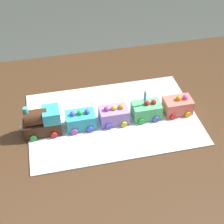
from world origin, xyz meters
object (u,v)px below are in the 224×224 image
object	(u,v)px
cake_car_flatbed_turquoise	(81,120)
cake_locomotive	(42,122)
birthday_candle	(145,96)
dining_table	(114,145)
cake_car_gondola_mint_green	(146,110)
cake_car_caboose_coral	(178,106)
cake_car_tanker_lavender	(114,115)

from	to	relation	value
cake_car_flatbed_turquoise	cake_locomotive	bearing A→B (deg)	-180.00
cake_car_flatbed_turquoise	birthday_candle	distance (m)	0.24
birthday_candle	dining_table	bearing A→B (deg)	-173.75
cake_car_gondola_mint_green	cake_locomotive	bearing A→B (deg)	-180.00
cake_car_gondola_mint_green	cake_car_caboose_coral	world-z (taller)	same
birthday_candle	cake_car_caboose_coral	bearing A→B (deg)	0.00
cake_car_flatbed_turquoise	cake_car_tanker_lavender	distance (m)	0.12
cake_car_tanker_lavender	dining_table	bearing A→B (deg)	-93.67
dining_table	birthday_candle	distance (m)	0.24
cake_car_tanker_lavender	cake_car_gondola_mint_green	xyz separation A→B (m)	(0.12, 0.00, -0.00)
dining_table	cake_car_flatbed_turquoise	world-z (taller)	cake_car_flatbed_turquoise
cake_locomotive	cake_car_gondola_mint_green	size ratio (longest dim) A/B	1.40
cake_car_gondola_mint_green	cake_car_caboose_coral	xyz separation A→B (m)	(0.12, 0.00, 0.00)
birthday_candle	cake_car_flatbed_turquoise	bearing A→B (deg)	180.00
dining_table	cake_car_flatbed_turquoise	bearing A→B (deg)	174.11
cake_locomotive	cake_car_flatbed_turquoise	size ratio (longest dim) A/B	1.40
dining_table	cake_car_tanker_lavender	distance (m)	0.14
cake_car_gondola_mint_green	cake_car_caboose_coral	size ratio (longest dim) A/B	1.00
cake_car_flatbed_turquoise	cake_car_gondola_mint_green	bearing A→B (deg)	0.00
cake_car_gondola_mint_green	cake_car_flatbed_turquoise	bearing A→B (deg)	180.00
cake_locomotive	birthday_candle	world-z (taller)	birthday_candle
dining_table	cake_car_gondola_mint_green	size ratio (longest dim) A/B	14.00
dining_table	cake_car_caboose_coral	distance (m)	0.28
cake_locomotive	cake_car_caboose_coral	bearing A→B (deg)	0.00
cake_locomotive	cake_car_caboose_coral	xyz separation A→B (m)	(0.48, 0.00, -0.02)
cake_locomotive	cake_car_flatbed_turquoise	world-z (taller)	cake_locomotive
cake_car_tanker_lavender	cake_car_caboose_coral	world-z (taller)	same
cake_car_tanker_lavender	birthday_candle	world-z (taller)	birthday_candle
cake_car_gondola_mint_green	birthday_candle	world-z (taller)	birthday_candle
cake_car_gondola_mint_green	birthday_candle	size ratio (longest dim) A/B	1.99
cake_car_tanker_lavender	cake_car_flatbed_turquoise	bearing A→B (deg)	180.00
cake_locomotive	cake_car_gondola_mint_green	bearing A→B (deg)	0.00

